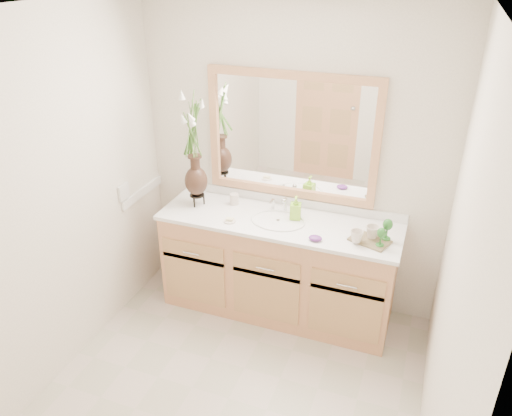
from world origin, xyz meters
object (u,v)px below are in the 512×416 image
at_px(tumbler, 234,199).
at_px(tray, 370,241).
at_px(soap_bottle, 296,209).
at_px(flower_vase, 193,134).

xyz_separation_m(tumbler, tray, (1.11, -0.21, -0.04)).
distance_m(soap_bottle, tray, 0.61).
bearing_deg(tray, tumbler, -170.48).
height_order(tumbler, tray, tumbler).
height_order(tumbler, soap_bottle, soap_bottle).
xyz_separation_m(flower_vase, tray, (1.39, -0.10, -0.58)).
bearing_deg(tumbler, flower_vase, -158.23).
bearing_deg(soap_bottle, tumbler, 161.99).
xyz_separation_m(flower_vase, tumbler, (0.27, 0.11, -0.54)).
bearing_deg(tumbler, tray, -10.47).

